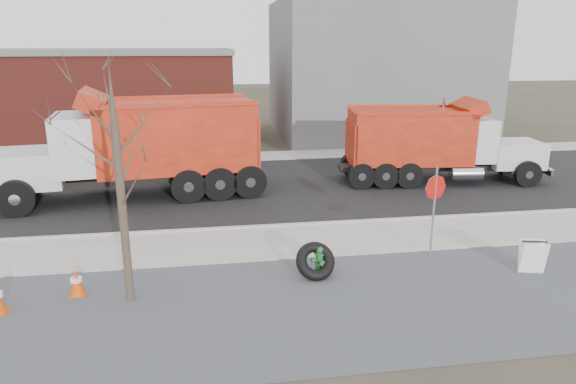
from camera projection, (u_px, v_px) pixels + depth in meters
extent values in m
plane|color=#383328|center=(261.00, 248.00, 14.47)|extent=(120.00, 120.00, 0.00)
cube|color=slate|center=(277.00, 308.00, 11.15)|extent=(60.00, 5.00, 0.03)
cube|color=#9E9B93|center=(260.00, 243.00, 14.70)|extent=(60.00, 2.50, 0.06)
cube|color=#9E9B93|center=(256.00, 227.00, 15.93)|extent=(60.00, 0.15, 0.11)
cube|color=black|center=(245.00, 188.00, 20.45)|extent=(60.00, 9.40, 0.02)
cube|color=#9E9B93|center=(237.00, 157.00, 25.85)|extent=(60.00, 2.00, 0.06)
cube|color=slate|center=(375.00, 69.00, 31.75)|extent=(12.00, 10.00, 8.00)
cube|color=maroon|center=(50.00, 100.00, 28.44)|extent=(20.00, 8.00, 5.00)
cube|color=slate|center=(43.00, 51.00, 27.70)|extent=(20.20, 8.20, 0.30)
cylinder|color=#382D23|center=(123.00, 216.00, 10.98)|extent=(0.18, 0.18, 4.00)
cone|color=#382D23|center=(111.00, 93.00, 10.25)|extent=(0.14, 0.14, 1.20)
cylinder|color=#2C733B|center=(319.00, 273.00, 12.81)|extent=(0.42, 0.42, 0.06)
cylinder|color=#2C733B|center=(320.00, 263.00, 12.73)|extent=(0.22, 0.22, 0.57)
cylinder|color=#2C733B|center=(320.00, 253.00, 12.66)|extent=(0.28, 0.28, 0.05)
sphere|color=#2C733B|center=(320.00, 250.00, 12.64)|extent=(0.23, 0.23, 0.23)
cylinder|color=#2C733B|center=(320.00, 246.00, 12.61)|extent=(0.05, 0.05, 0.06)
cylinder|color=#2C733B|center=(314.00, 260.00, 12.66)|extent=(0.13, 0.12, 0.10)
cylinder|color=#2C733B|center=(326.00, 259.00, 12.76)|extent=(0.13, 0.12, 0.10)
cylinder|color=#2C733B|center=(322.00, 263.00, 12.57)|extent=(0.16, 0.13, 0.14)
torus|color=black|center=(315.00, 261.00, 12.53)|extent=(1.06, 0.90, 0.94)
cylinder|color=gray|center=(433.00, 214.00, 13.47)|extent=(0.05, 0.05, 2.50)
cylinder|color=red|center=(436.00, 187.00, 13.27)|extent=(0.65, 0.26, 0.68)
cube|color=white|center=(534.00, 259.00, 12.64)|extent=(0.64, 0.34, 0.84)
cube|color=white|center=(531.00, 256.00, 12.81)|extent=(0.64, 0.34, 0.84)
cube|color=black|center=(535.00, 242.00, 12.61)|extent=(0.60, 0.18, 0.04)
cube|color=#E54707|center=(78.00, 295.00, 11.72)|extent=(0.34, 0.34, 0.04)
cone|color=#E54707|center=(76.00, 282.00, 11.63)|extent=(0.32, 0.32, 0.63)
cylinder|color=white|center=(76.00, 280.00, 11.61)|extent=(0.26, 0.26, 0.09)
cube|color=black|center=(437.00, 167.00, 21.20)|extent=(8.14, 1.68, 0.21)
cube|color=silver|center=(513.00, 154.00, 21.20)|extent=(2.27, 2.06, 1.04)
cube|color=silver|center=(538.00, 153.00, 21.25)|extent=(0.23, 1.65, 0.95)
cube|color=silver|center=(469.00, 138.00, 20.93)|extent=(1.74, 2.33, 1.70)
cube|color=black|center=(489.00, 126.00, 20.83)|extent=(0.25, 1.89, 0.76)
cube|color=red|center=(409.00, 136.00, 20.79)|extent=(4.95, 2.76, 2.08)
cylinder|color=silver|center=(442.00, 125.00, 21.64)|extent=(0.15, 0.15, 2.27)
cylinder|color=black|center=(505.00, 163.00, 22.37)|extent=(1.07, 0.39, 1.04)
cylinder|color=black|center=(528.00, 174.00, 20.40)|extent=(1.07, 0.39, 1.04)
cylinder|color=black|center=(375.00, 165.00, 22.00)|extent=(1.07, 0.39, 1.04)
cylinder|color=black|center=(385.00, 175.00, 20.25)|extent=(1.07, 0.39, 1.04)
cube|color=black|center=(139.00, 178.00, 18.99)|extent=(9.23, 2.13, 0.25)
cube|color=silver|center=(26.00, 168.00, 17.82)|extent=(2.73, 2.48, 1.24)
cube|color=silver|center=(82.00, 143.00, 18.11)|extent=(2.11, 2.79, 2.02)
cube|color=black|center=(57.00, 128.00, 17.75)|extent=(0.33, 2.24, 0.90)
cube|color=red|center=(177.00, 136.00, 18.95)|extent=(5.91, 3.38, 2.47)
cylinder|color=silver|center=(104.00, 133.00, 17.21)|extent=(0.18, 0.18, 2.70)
cylinder|color=black|center=(16.00, 199.00, 16.86)|extent=(1.27, 0.49, 1.24)
cylinder|color=black|center=(30.00, 180.00, 19.10)|extent=(1.27, 0.49, 1.24)
cylinder|color=black|center=(219.00, 183.00, 18.76)|extent=(1.27, 0.49, 1.24)
cylinder|color=black|center=(211.00, 169.00, 20.75)|extent=(1.27, 0.49, 1.24)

